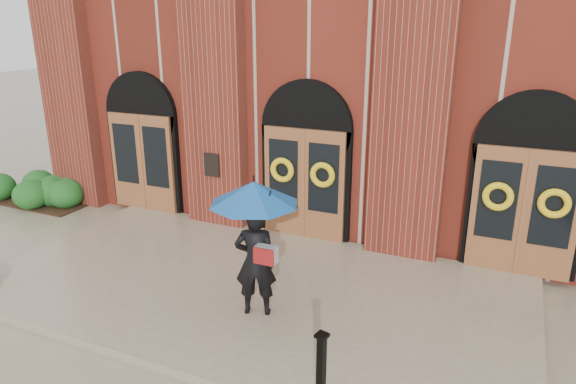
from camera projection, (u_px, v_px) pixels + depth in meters
The scene contains 6 objects.
ground at pixel (248, 295), 9.55m from camera, with size 90.00×90.00×0.00m, color gray.
landing at pixel (251, 288), 9.66m from camera, with size 10.00×5.30×0.15m, color gray.
church_building at pixel (379, 67), 16.06m from camera, with size 16.20×12.53×7.00m.
man_with_umbrella at pixel (255, 223), 8.21m from camera, with size 1.87×1.87×2.32m.
metal_post at pixel (321, 370), 6.38m from camera, with size 0.17×0.17×1.09m.
hedge_wall_left at pixel (36, 189), 14.42m from camera, with size 2.86×1.14×0.73m, color #194D1A.
Camera 1 is at (4.15, -7.41, 4.83)m, focal length 32.00 mm.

